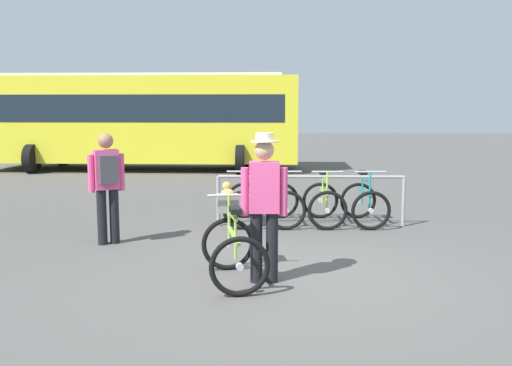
# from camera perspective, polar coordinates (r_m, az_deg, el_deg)

# --- Properties ---
(ground_plane) EXTENTS (80.00, 80.00, 0.00)m
(ground_plane) POSITION_cam_1_polar(r_m,az_deg,el_deg) (6.86, 2.54, -9.34)
(ground_plane) COLOR #514F4C
(bike_rack_rail) EXTENTS (3.21, 0.12, 0.88)m
(bike_rack_rail) POSITION_cam_1_polar(r_m,az_deg,el_deg) (9.56, 5.31, -0.46)
(bike_rack_rail) COLOR #99999E
(bike_rack_rail) RESTS_ON ground
(racked_bike_red) EXTENTS (0.67, 1.12, 0.98)m
(racked_bike_red) POSITION_cam_1_polar(r_m,az_deg,el_deg) (9.76, -1.57, -2.03)
(racked_bike_red) COLOR black
(racked_bike_red) RESTS_ON ground
(racked_bike_blue) EXTENTS (0.71, 1.12, 0.97)m
(racked_bike_blue) POSITION_cam_1_polar(r_m,az_deg,el_deg) (9.76, 2.54, -2.04)
(racked_bike_blue) COLOR black
(racked_bike_blue) RESTS_ON ground
(racked_bike_lime) EXTENTS (0.66, 1.09, 0.97)m
(racked_bike_lime) POSITION_cam_1_polar(r_m,az_deg,el_deg) (9.80, 6.64, -2.04)
(racked_bike_lime) COLOR black
(racked_bike_lime) RESTS_ON ground
(racked_bike_teal) EXTENTS (0.69, 1.13, 0.98)m
(racked_bike_teal) POSITION_cam_1_polar(r_m,az_deg,el_deg) (9.90, 10.67, -2.02)
(racked_bike_teal) COLOR black
(racked_bike_teal) RESTS_ON ground
(featured_bicycle) EXTENTS (0.83, 1.25, 1.09)m
(featured_bicycle) POSITION_cam_1_polar(r_m,az_deg,el_deg) (6.59, -2.73, -5.68)
(featured_bicycle) COLOR black
(featured_bicycle) RESTS_ON ground
(person_with_featured_bike) EXTENTS (0.53, 0.32, 1.72)m
(person_with_featured_bike) POSITION_cam_1_polar(r_m,az_deg,el_deg) (6.38, 0.57, -1.87)
(person_with_featured_bike) COLOR black
(person_with_featured_bike) RESTS_ON ground
(pedestrian_with_backpack) EXTENTS (0.49, 0.43, 1.64)m
(pedestrian_with_backpack) POSITION_cam_1_polar(r_m,az_deg,el_deg) (8.49, -15.15, 0.15)
(pedestrian_with_backpack) COLOR black
(pedestrian_with_backpack) RESTS_ON ground
(bus_distant) EXTENTS (10.11, 3.72, 3.08)m
(bus_distant) POSITION_cam_1_polar(r_m,az_deg,el_deg) (18.81, -11.59, 6.64)
(bus_distant) COLOR yellow
(bus_distant) RESTS_ON ground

